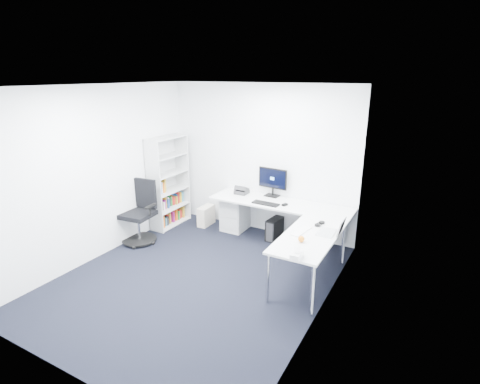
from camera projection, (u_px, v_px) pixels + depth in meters
The scene contains 22 objects.
ground at pixel (196, 278), 5.44m from camera, with size 4.20×4.20×0.00m, color black.
ceiling at pixel (189, 86), 4.62m from camera, with size 4.20×4.20×0.00m, color white.
wall_back at pixel (261, 160), 6.79m from camera, with size 3.60×0.02×2.70m, color white.
wall_front at pixel (52, 252), 3.28m from camera, with size 3.60×0.02×2.70m, color white.
wall_left at pixel (99, 173), 5.86m from camera, with size 0.02×4.20×2.70m, color white.
wall_right at pixel (324, 213), 4.21m from camera, with size 0.02×4.20×2.70m, color white.
l_desk at pixel (271, 229), 6.25m from camera, with size 2.48×1.39×0.72m, color silver, non-canonical shape.
drawer_pedestal at pixel (236, 213), 7.09m from camera, with size 0.41×0.51×0.63m, color silver.
bookshelf at pixel (169, 182), 7.13m from camera, with size 0.34×0.87×1.74m, color silver, non-canonical shape.
task_chair at pixel (137, 213), 6.45m from camera, with size 0.62×0.62×1.10m, color black, non-canonical shape.
black_pc_tower at pixel (274, 229), 6.69m from camera, with size 0.17×0.39×0.38m, color black.
beige_pc_tower at pixel (206, 216), 7.31m from camera, with size 0.18×0.40×0.38m, color beige.
power_strip at pixel (300, 241), 6.59m from camera, with size 0.35×0.06×0.04m, color white.
monitor at pixel (272, 182), 6.69m from camera, with size 0.56×0.18×0.53m, color black, non-canonical shape.
black_keyboard at pixel (266, 204), 6.35m from camera, with size 0.47×0.17×0.02m, color black.
mouse at pixel (285, 205), 6.28m from camera, with size 0.06×0.10×0.03m, color black.
desk_phone at pixel (242, 190), 6.88m from camera, with size 0.22×0.22×0.16m, color #2A2A2D, non-canonical shape.
laptop at pixel (327, 225), 5.17m from camera, with size 0.34×0.33×0.24m, color silver, non-canonical shape.
white_keyboard at pixel (302, 231), 5.26m from camera, with size 0.12×0.42×0.01m, color white.
headphones at pixel (320, 223), 5.48m from camera, with size 0.12×0.20×0.05m, color black, non-canonical shape.
orange_fruit at pixel (301, 239), 4.92m from camera, with size 0.09×0.09×0.09m, color orange.
tissue_box at pixel (297, 255), 4.49m from camera, with size 0.11×0.22×0.08m, color white.
Camera 1 is at (2.87, -3.91, 2.85)m, focal length 28.00 mm.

